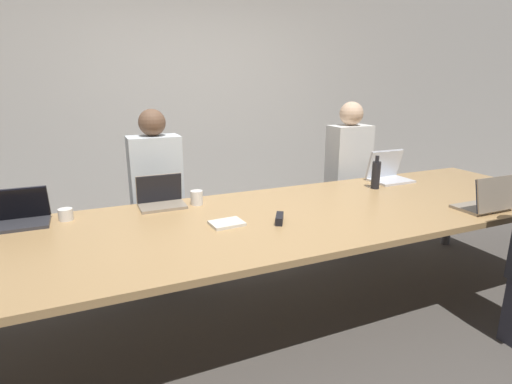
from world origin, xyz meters
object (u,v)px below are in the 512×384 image
laptop_far_midleft (161,197)px  person_far_midleft (157,200)px  cup_far_midleft (197,198)px  laptop_far_left (20,214)px  cup_far_left (66,214)px  laptop_near_right (487,201)px  laptop_far_right (388,172)px  person_far_right (348,176)px  bottle_far_right (376,174)px  stapler (279,219)px

laptop_far_midleft → person_far_midleft: bearing=84.7°
cup_far_midleft → laptop_far_left: laptop_far_left is taller
cup_far_left → laptop_near_right: laptop_near_right is taller
laptop_near_right → person_far_midleft: bearing=-35.3°
laptop_far_left → laptop_far_right: bearing=-0.2°
person_far_right → bottle_far_right: size_ratio=5.16×
laptop_far_left → bottle_far_right: size_ratio=1.19×
cup_far_midleft → stapler: size_ratio=0.68×
cup_far_left → person_far_right: size_ratio=0.06×
laptop_far_left → cup_far_left: bearing=-5.3°
person_far_midleft → cup_far_left: 0.81m
cup_far_midleft → laptop_far_left: (-1.11, 0.03, 0.02)m
stapler → laptop_near_right: bearing=15.7°
laptop_far_left → person_far_right: (2.79, 0.45, -0.12)m
person_far_midleft → person_far_right: (1.88, 0.02, 0.01)m
cup_far_left → person_far_right: 2.58m
laptop_far_left → person_far_right: bearing=9.2°
laptop_far_left → laptop_far_right: size_ratio=0.93×
cup_far_midleft → bottle_far_right: bearing=-5.9°
laptop_far_right → laptop_near_right: bearing=-88.8°
person_far_midleft → laptop_near_right: bearing=-35.3°
laptop_far_midleft → person_far_right: person_far_right is taller
person_far_right → bottle_far_right: 0.69m
laptop_far_midleft → cup_far_left: laptop_far_midleft is taller
laptop_far_midleft → stapler: (0.62, -0.65, -0.04)m
laptop_far_midleft → laptop_far_right: (2.01, -0.05, 0.01)m
person_far_midleft → bottle_far_right: (1.69, -0.62, 0.18)m
cup_far_left → person_far_midleft: bearing=34.9°
bottle_far_right → stapler: 1.19m
laptop_far_left → laptop_near_right: laptop_near_right is taller
person_far_right → laptop_near_right: bearing=-85.7°
laptop_far_left → cup_far_left: laptop_far_left is taller
laptop_far_midleft → cup_far_midleft: bearing=-15.9°
cup_far_midleft → bottle_far_right: 1.49m
laptop_far_right → laptop_near_right: laptop_far_right is taller
laptop_far_right → cup_far_midleft: bearing=-179.2°
laptop_far_midleft → laptop_near_right: 2.26m
laptop_far_midleft → cup_far_left: size_ratio=3.62×
person_far_midleft → stapler: person_far_midleft is taller
bottle_far_right → laptop_near_right: 0.84m
person_far_midleft → laptop_near_right: 2.44m
person_far_midleft → laptop_far_left: bearing=-154.5°
laptop_far_midleft → bottle_far_right: 1.74m
laptop_far_midleft → stapler: bearing=-46.3°
person_far_midleft → bottle_far_right: 1.81m
person_far_midleft → stapler: size_ratio=9.27×
laptop_far_left → laptop_far_right: laptop_far_right is taller
cup_far_left → person_far_right: (2.54, 0.48, -0.09)m
bottle_far_right → laptop_far_midleft: bearing=172.7°
cup_far_midleft → cup_far_left: bearing=179.3°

